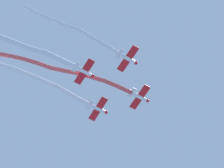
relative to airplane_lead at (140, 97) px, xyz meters
name	(u,v)px	position (x,y,z in m)	size (l,w,h in m)	color
airplane_lead	(140,97)	(0.00, 0.00, 0.00)	(5.42, 4.78, 1.48)	white
smoke_trail_lead	(65,71)	(-7.01, 13.75, 1.59)	(11.14, 25.41, 4.70)	#DB4C4C
airplane_left_wing	(98,109)	(1.24, 8.49, -0.40)	(5.46, 4.76, 1.48)	white
smoke_trail_left_wing	(12,73)	(-8.24, 23.90, 1.41)	(15.20, 29.41, 4.33)	white
airplane_right_wing	(128,58)	(-8.49, 1.25, 0.30)	(5.36, 4.82, 1.48)	white
smoke_trail_right_wing	(73,29)	(-15.35, 10.53, 1.48)	(11.30, 16.24, 3.22)	white
airplane_slot	(84,71)	(-7.24, 9.73, -0.20)	(5.36, 4.81, 1.48)	white
smoke_trail_slot	(22,45)	(-14.60, 19.74, -1.13)	(12.56, 18.04, 2.68)	white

